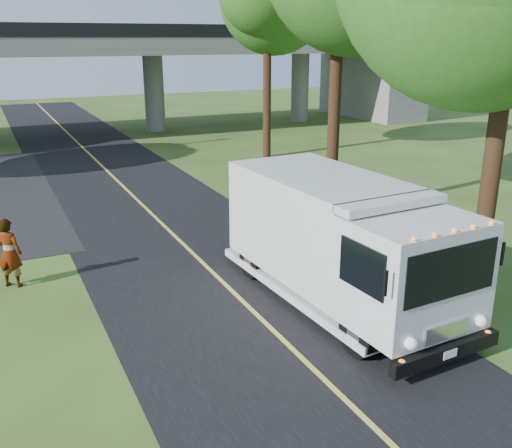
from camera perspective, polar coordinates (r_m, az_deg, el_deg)
ground at (r=12.12m, az=5.68°, el=-14.28°), size 120.00×120.00×0.00m
road at (r=20.50m, az=-8.89°, el=-0.48°), size 7.00×90.00×0.02m
lane_line at (r=20.49m, az=-8.90°, el=-0.43°), size 0.12×90.00×0.01m
overpass at (r=41.08m, az=-18.63°, el=14.56°), size 54.00×10.00×7.30m
tree_right_far at (r=32.11m, az=1.66°, el=21.40°), size 5.77×5.67×10.99m
step_van at (r=14.32m, az=8.35°, el=-1.45°), size 3.17×7.70×3.18m
pedestrian at (r=16.73m, az=-23.47°, el=-2.67°), size 0.84×0.76×1.94m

